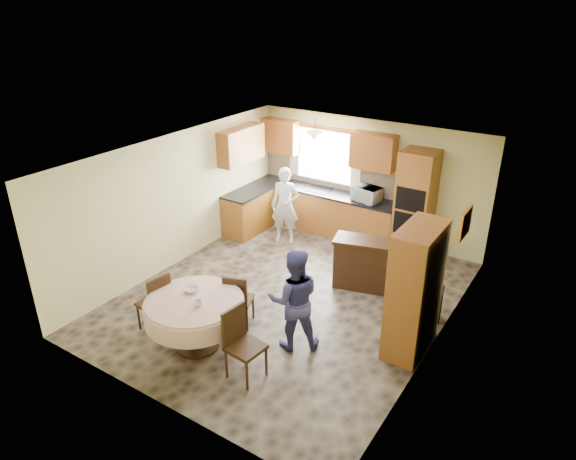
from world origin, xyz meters
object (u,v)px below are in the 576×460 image
(oven_tower, at_px, (415,204))
(chair_right, at_px, (241,340))
(person_dining, at_px, (294,300))
(sideboard, at_px, (368,266))
(chair_back, at_px, (237,298))
(chair_left, at_px, (157,301))
(person_sink, at_px, (285,206))
(cupboard, at_px, (415,290))
(dining_table, at_px, (195,310))

(oven_tower, height_order, chair_right, oven_tower)
(chair_right, height_order, person_dining, person_dining)
(sideboard, height_order, chair_back, chair_back)
(chair_left, relative_size, person_sink, 0.62)
(cupboard, bearing_deg, dining_table, -147.20)
(cupboard, height_order, chair_left, cupboard)
(cupboard, distance_m, dining_table, 3.13)
(dining_table, bearing_deg, chair_back, 75.43)
(chair_back, relative_size, person_dining, 0.58)
(sideboard, height_order, person_sink, person_sink)
(sideboard, distance_m, person_sink, 2.40)
(sideboard, relative_size, person_sink, 0.76)
(dining_table, distance_m, chair_left, 0.76)
(dining_table, height_order, chair_left, chair_left)
(chair_right, bearing_deg, dining_table, 88.79)
(chair_left, distance_m, chair_back, 1.21)
(oven_tower, bearing_deg, chair_right, -97.66)
(chair_right, distance_m, person_sink, 4.21)
(chair_left, xyz_separation_m, chair_right, (1.67, -0.09, 0.02))
(chair_right, bearing_deg, chair_back, 46.46)
(chair_right, bearing_deg, chair_left, 92.74)
(oven_tower, height_order, cupboard, oven_tower)
(chair_right, bearing_deg, person_dining, -9.31)
(chair_left, relative_size, chair_right, 0.96)
(person_sink, relative_size, person_dining, 1.01)
(cupboard, xyz_separation_m, chair_right, (-1.70, -1.80, -0.40))
(cupboard, height_order, person_sink, cupboard)
(sideboard, height_order, dining_table, sideboard)
(dining_table, distance_m, chair_right, 0.93)
(sideboard, distance_m, chair_right, 3.05)
(cupboard, bearing_deg, chair_left, -153.13)
(sideboard, bearing_deg, person_sink, 146.04)
(chair_right, bearing_deg, person_sink, 31.14)
(chair_right, height_order, person_sink, person_sink)
(oven_tower, height_order, person_dining, oven_tower)
(oven_tower, bearing_deg, person_dining, -95.74)
(sideboard, distance_m, person_dining, 2.14)
(oven_tower, xyz_separation_m, chair_right, (-0.63, -4.68, -0.49))
(chair_left, height_order, person_dining, person_dining)
(person_dining, bearing_deg, chair_back, -32.24)
(chair_right, relative_size, person_sink, 0.64)
(sideboard, bearing_deg, person_dining, -110.20)
(dining_table, bearing_deg, person_sink, 103.25)
(dining_table, relative_size, chair_back, 1.55)
(cupboard, relative_size, chair_right, 1.89)
(cupboard, bearing_deg, oven_tower, 110.41)
(chair_back, bearing_deg, cupboard, -179.45)
(chair_back, bearing_deg, sideboard, -139.45)
(cupboard, height_order, chair_right, cupboard)
(chair_back, bearing_deg, chair_right, 109.67)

